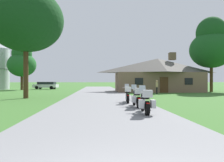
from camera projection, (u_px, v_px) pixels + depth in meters
name	position (u px, v px, depth m)	size (l,w,h in m)	color
ground_plane	(101.00, 97.00, 22.50)	(500.00, 500.00, 0.00)	#386628
asphalt_driveway	(101.00, 98.00, 20.50)	(6.40, 80.00, 0.06)	slate
motorcycle_black_nearest_to_camera	(146.00, 102.00, 10.34)	(0.78, 2.08, 1.30)	black
motorcycle_black_second_in_row	(137.00, 98.00, 13.00)	(0.72, 2.08, 1.30)	black
motorcycle_red_farthest_in_row	(127.00, 95.00, 15.70)	(0.67, 2.08, 1.30)	black
stone_lodge	(158.00, 75.00, 32.79)	(12.76, 6.49, 5.77)	brown
bystander_tan_shirt_near_lodge	(157.00, 86.00, 26.57)	(0.28, 0.54, 1.67)	black
tree_left_far	(22.00, 62.00, 39.08)	(4.88, 4.88, 8.18)	#422D19
tree_right_of_lodge	(211.00, 45.00, 32.63)	(6.21, 6.21, 10.93)	#422D19
tree_left_near	(26.00, 11.00, 20.29)	(6.79, 6.79, 12.37)	#422D19
parked_white_suv_far_left	(46.00, 85.00, 43.10)	(4.81, 2.47, 1.40)	silver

